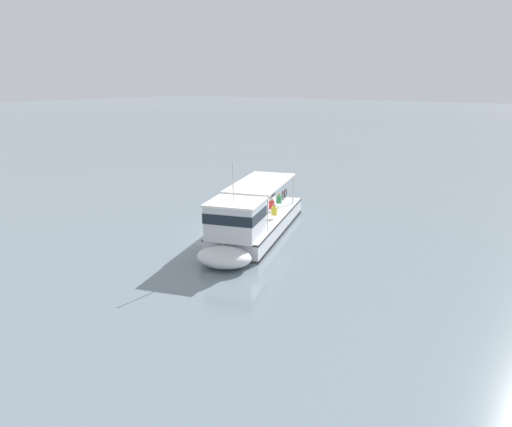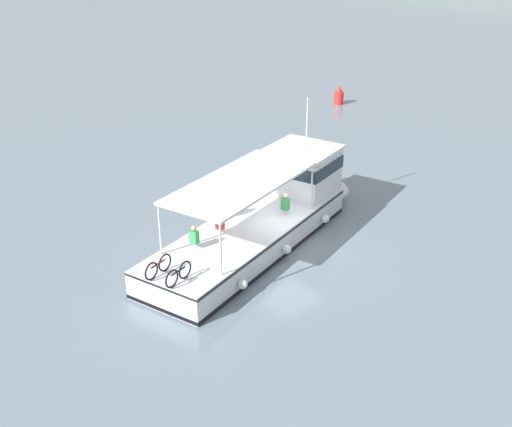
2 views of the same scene
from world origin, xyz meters
name	(u,v)px [view 1 (image 1 of 2)]	position (x,y,z in m)	size (l,w,h in m)	color
ground_plane	(235,236)	(0.00, 0.00, 0.00)	(400.00, 400.00, 0.00)	slate
ferry_main	(251,224)	(-1.30, 0.00, 1.02)	(7.10, 13.01, 5.32)	silver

